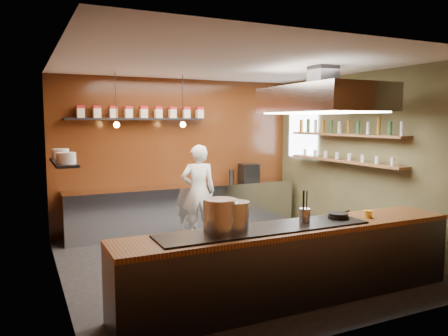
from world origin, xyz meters
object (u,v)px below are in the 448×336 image
extractor_hood (322,99)px  espresso_machine (249,172)px  stockpot_small (235,216)px  stockpot_large (220,215)px  chef (198,191)px

extractor_hood → espresso_machine: bearing=86.3°
extractor_hood → stockpot_small: 2.73m
extractor_hood → stockpot_small: size_ratio=5.78×
extractor_hood → stockpot_large: bearing=-153.4°
espresso_machine → chef: bearing=-149.3°
stockpot_large → espresso_machine: stockpot_large is taller
extractor_hood → stockpot_small: bearing=-151.5°
stockpot_small → espresso_machine: (2.23, 3.76, -0.02)m
stockpot_large → chef: (0.99, 3.10, -0.26)m
extractor_hood → stockpot_large: 2.87m
chef → stockpot_small: bearing=91.1°
extractor_hood → stockpot_large: (-2.25, -1.12, -1.38)m
extractor_hood → stockpot_small: (-2.06, -1.12, -1.40)m
extractor_hood → espresso_machine: 3.01m
stockpot_small → chef: size_ratio=0.20×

